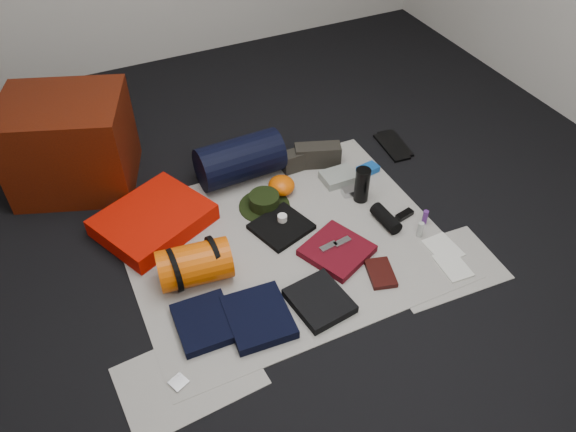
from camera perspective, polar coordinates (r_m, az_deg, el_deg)
name	(u,v)px	position (r m, az deg, el deg)	size (l,w,h in m)	color
floor	(284,244)	(2.97, -0.40, -2.81)	(4.50, 4.50, 0.02)	black
newspaper_mat	(284,242)	(2.96, -0.40, -2.64)	(1.60, 1.30, 0.01)	beige
newspaper_sheet_front_left	(189,376)	(2.51, -10.01, -15.73)	(0.58, 0.40, 0.00)	beige
newspaper_sheet_front_right	(442,267)	(2.95, 15.41, -4.99)	(0.58, 0.40, 0.00)	beige
red_cabinet	(70,144)	(3.40, -21.26, 6.88)	(0.65, 0.54, 0.54)	#4F1405
sleeping_pad	(153,220)	(3.09, -13.51, -0.38)	(0.55, 0.45, 0.10)	red
stuff_sack	(195,264)	(2.75, -9.46, -4.88)	(0.21, 0.21, 0.35)	#DD5203
sack_strap_left	(174,270)	(2.73, -11.46, -5.43)	(0.22, 0.22, 0.03)	black
sack_strap_right	(214,257)	(2.76, -7.51, -4.17)	(0.22, 0.22, 0.03)	black
navy_duffel	(240,160)	(3.29, -4.91, 5.74)	(0.26, 0.26, 0.49)	black
boonie_brim	(264,206)	(3.16, -2.41, 1.03)	(0.29, 0.29, 0.01)	black
boonie_crown	(264,200)	(3.13, -2.43, 1.59)	(0.17, 0.17, 0.07)	black
hiking_boot_left	(301,159)	(3.40, 1.30, 5.84)	(0.24, 0.09, 0.12)	#2A2821
hiking_boot_right	(318,155)	(3.42, 3.03, 6.18)	(0.27, 0.10, 0.14)	#2A2821
flip_flop_left	(392,147)	(3.66, 10.48, 6.94)	(0.11, 0.30, 0.02)	black
flip_flop_right	(395,144)	(3.69, 10.86, 7.20)	(0.11, 0.30, 0.02)	black
trousers_navy_a	(205,323)	(2.62, -8.46, -10.65)	(0.25, 0.29, 0.05)	black
trousers_navy_b	(258,317)	(2.61, -3.02, -10.22)	(0.28, 0.32, 0.05)	black
trousers_charcoal	(319,301)	(2.67, 3.22, -8.60)	(0.25, 0.28, 0.04)	black
black_tshirt	(281,227)	(3.02, -0.69, -1.10)	(0.28, 0.26, 0.03)	black
red_shirt	(337,250)	(2.90, 5.00, -3.51)	(0.30, 0.30, 0.04)	#5A0914
orange_stuff_sack	(281,186)	(3.22, -0.67, 3.11)	(0.15, 0.15, 0.10)	#DD5203
first_aid_pouch	(339,177)	(3.33, 5.16, 3.97)	(0.20, 0.15, 0.05)	gray
water_bottle	(362,185)	(3.16, 7.53, 3.15)	(0.08, 0.08, 0.21)	black
speaker	(386,218)	(3.08, 9.92, -0.24)	(0.08, 0.08, 0.20)	black
compact_camera	(351,191)	(3.25, 6.40, 2.51)	(0.10, 0.06, 0.04)	#BABBBF
cyan_case	(368,169)	(3.42, 8.12, 4.72)	(0.12, 0.08, 0.04)	#104A9F
toiletry_purple	(425,217)	(3.12, 13.75, -0.12)	(0.03, 0.03, 0.09)	#562579
toiletry_clear	(420,230)	(3.04, 13.29, -1.35)	(0.03, 0.03, 0.09)	#AFB4AF
paperback_book	(381,273)	(2.83, 9.39, -5.74)	(0.12, 0.19, 0.03)	black
map_booklet	(453,266)	(2.95, 16.40, -4.87)	(0.13, 0.19, 0.01)	silver
map_printout	(443,248)	(3.03, 15.47, -3.14)	(0.15, 0.19, 0.01)	silver
sunglasses	(405,215)	(3.15, 11.76, 0.13)	(0.11, 0.04, 0.03)	black
key_cluster	(179,382)	(2.49, -11.06, -16.26)	(0.07, 0.07, 0.01)	#BABBBF
tape_roll	(282,218)	(3.02, -0.59, -0.20)	(0.05, 0.05, 0.04)	white
energy_bar_a	(329,247)	(2.88, 4.14, -3.12)	(0.10, 0.04, 0.01)	#BABBBF
energy_bar_b	(342,242)	(2.90, 5.53, -2.63)	(0.10, 0.04, 0.01)	#BABBBF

